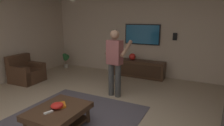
# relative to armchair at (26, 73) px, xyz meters

# --- Properties ---
(ground_plane) EXTENTS (8.86, 8.86, 0.00)m
(ground_plane) POSITION_rel_armchair_xyz_m (-1.34, -2.86, -0.28)
(ground_plane) COLOR tan
(wall_back_tv) EXTENTS (0.10, 6.93, 2.65)m
(wall_back_tv) POSITION_rel_armchair_xyz_m (2.40, -2.86, 1.05)
(wall_back_tv) COLOR #BCA893
(wall_back_tv) RESTS_ON ground
(area_rug) EXTENTS (2.69, 2.38, 0.01)m
(area_rug) POSITION_rel_armchair_xyz_m (-1.34, -2.71, -0.27)
(area_rug) COLOR #514C56
(area_rug) RESTS_ON ground
(armchair) EXTENTS (0.85, 0.86, 0.82)m
(armchair) POSITION_rel_armchair_xyz_m (0.00, 0.00, 0.00)
(armchair) COLOR #472D1E
(armchair) RESTS_ON ground
(coffee_table) EXTENTS (1.00, 0.80, 0.40)m
(coffee_table) POSITION_rel_armchair_xyz_m (-1.54, -2.71, 0.02)
(coffee_table) COLOR #422B1C
(coffee_table) RESTS_ON ground
(media_console) EXTENTS (0.45, 1.70, 0.55)m
(media_console) POSITION_rel_armchair_xyz_m (2.07, -2.91, -0.00)
(media_console) COLOR #422B1C
(media_console) RESTS_ON ground
(tv) EXTENTS (0.05, 1.18, 0.67)m
(tv) POSITION_rel_armchair_xyz_m (2.31, -2.91, 1.11)
(tv) COLOR black
(person_standing) EXTENTS (0.58, 0.59, 1.64)m
(person_standing) POSITION_rel_armchair_xyz_m (0.25, -2.91, 0.65)
(person_standing) COLOR #3F3F3F
(person_standing) RESTS_ON ground
(potted_plant_short) EXTENTS (0.24, 0.24, 0.58)m
(potted_plant_short) POSITION_rel_armchair_xyz_m (1.92, 0.06, 0.09)
(potted_plant_short) COLOR #B7B2A8
(potted_plant_short) RESTS_ON ground
(bowl) EXTENTS (0.22, 0.22, 0.10)m
(bowl) POSITION_rel_armchair_xyz_m (-1.55, -2.69, 0.17)
(bowl) COLOR red
(bowl) RESTS_ON coffee_table
(remote_white) EXTENTS (0.16, 0.09, 0.02)m
(remote_white) POSITION_rel_armchair_xyz_m (-1.74, -2.69, 0.13)
(remote_white) COLOR white
(remote_white) RESTS_ON coffee_table
(book) EXTENTS (0.27, 0.27, 0.04)m
(book) POSITION_rel_armchair_xyz_m (-1.45, -2.69, 0.14)
(book) COLOR orange
(book) RESTS_ON coffee_table
(vase_round) EXTENTS (0.22, 0.22, 0.22)m
(vase_round) POSITION_rel_armchair_xyz_m (2.06, -2.67, 0.38)
(vase_round) COLOR red
(vase_round) RESTS_ON media_console
(wall_speaker_left) EXTENTS (0.06, 0.12, 0.22)m
(wall_speaker_left) POSITION_rel_armchair_xyz_m (2.32, -3.96, 1.08)
(wall_speaker_left) COLOR black
(wall_speaker_right) EXTENTS (0.06, 0.12, 0.22)m
(wall_speaker_right) POSITION_rel_armchair_xyz_m (2.32, -1.91, 1.13)
(wall_speaker_right) COLOR black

